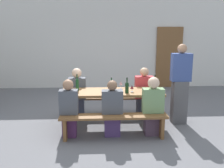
{
  "coord_description": "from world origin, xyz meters",
  "views": [
    {
      "loc": [
        -0.25,
        -4.96,
        1.98
      ],
      "look_at": [
        0.0,
        0.0,
        0.9
      ],
      "focal_mm": 39.55,
      "sensor_mm": 36.0,
      "label": 1
    }
  ],
  "objects_px": {
    "wine_glass_2": "(121,83)",
    "seated_guest_near_2": "(153,107)",
    "bench_near": "(114,120)",
    "wine_bottle_0": "(111,86)",
    "wooden_door": "(169,57)",
    "seated_guest_near_0": "(69,110)",
    "wine_glass_1": "(151,85)",
    "seated_guest_near_1": "(112,110)",
    "seated_guest_far_0": "(77,94)",
    "standing_host": "(180,86)",
    "seated_guest_far_1": "(144,94)",
    "wine_bottle_1": "(155,83)",
    "bench_far": "(111,101)",
    "wine_bottle_2": "(77,85)",
    "tasting_table": "(112,95)",
    "wine_glass_0": "(132,87)",
    "wine_bottle_3": "(127,88)"
  },
  "relations": [
    {
      "from": "seated_guest_near_0",
      "to": "seated_guest_far_1",
      "type": "height_order",
      "value": "seated_guest_far_1"
    },
    {
      "from": "wine_glass_1",
      "to": "seated_guest_near_1",
      "type": "distance_m",
      "value": 1.04
    },
    {
      "from": "wine_glass_0",
      "to": "seated_guest_far_1",
      "type": "bearing_deg",
      "value": 59.27
    },
    {
      "from": "wine_bottle_2",
      "to": "seated_guest_near_1",
      "type": "height_order",
      "value": "wine_bottle_2"
    },
    {
      "from": "bench_far",
      "to": "seated_guest_near_1",
      "type": "bearing_deg",
      "value": -91.09
    },
    {
      "from": "seated_guest_near_1",
      "to": "seated_guest_far_1",
      "type": "distance_m",
      "value": 1.28
    },
    {
      "from": "wine_glass_2",
      "to": "seated_guest_near_0",
      "type": "xyz_separation_m",
      "value": [
        -1.04,
        -0.73,
        -0.33
      ]
    },
    {
      "from": "wine_bottle_1",
      "to": "seated_guest_far_0",
      "type": "height_order",
      "value": "seated_guest_far_0"
    },
    {
      "from": "seated_guest_near_2",
      "to": "standing_host",
      "type": "height_order",
      "value": "standing_host"
    },
    {
      "from": "wine_bottle_0",
      "to": "bench_far",
      "type": "bearing_deg",
      "value": 88.96
    },
    {
      "from": "wine_bottle_1",
      "to": "wine_bottle_0",
      "type": "bearing_deg",
      "value": -166.8
    },
    {
      "from": "wine_bottle_0",
      "to": "wine_glass_0",
      "type": "xyz_separation_m",
      "value": [
        0.42,
        -0.09,
        -0.01
      ]
    },
    {
      "from": "bench_near",
      "to": "wine_bottle_0",
      "type": "xyz_separation_m",
      "value": [
        -0.01,
        0.65,
        0.5
      ]
    },
    {
      "from": "bench_near",
      "to": "wine_bottle_3",
      "type": "bearing_deg",
      "value": 58.51
    },
    {
      "from": "bench_far",
      "to": "seated_guest_near_0",
      "type": "relative_size",
      "value": 1.8
    },
    {
      "from": "wine_glass_2",
      "to": "standing_host",
      "type": "distance_m",
      "value": 1.26
    },
    {
      "from": "seated_guest_far_0",
      "to": "standing_host",
      "type": "xyz_separation_m",
      "value": [
        2.22,
        -0.42,
        0.27
      ]
    },
    {
      "from": "bench_far",
      "to": "wine_glass_1",
      "type": "bearing_deg",
      "value": -39.13
    },
    {
      "from": "tasting_table",
      "to": "seated_guest_near_1",
      "type": "height_order",
      "value": "seated_guest_near_1"
    },
    {
      "from": "wine_bottle_1",
      "to": "wooden_door",
      "type": "bearing_deg",
      "value": 69.68
    },
    {
      "from": "bench_far",
      "to": "standing_host",
      "type": "bearing_deg",
      "value": -21.46
    },
    {
      "from": "wine_glass_2",
      "to": "seated_guest_near_2",
      "type": "bearing_deg",
      "value": -53.22
    },
    {
      "from": "wooden_door",
      "to": "standing_host",
      "type": "bearing_deg",
      "value": -101.77
    },
    {
      "from": "wine_bottle_2",
      "to": "wine_bottle_3",
      "type": "xyz_separation_m",
      "value": [
        1.01,
        -0.25,
        -0.02
      ]
    },
    {
      "from": "bench_near",
      "to": "seated_guest_near_0",
      "type": "bearing_deg",
      "value": 169.82
    },
    {
      "from": "wine_bottle_0",
      "to": "wine_glass_2",
      "type": "xyz_separation_m",
      "value": [
        0.22,
        0.23,
        0.0
      ]
    },
    {
      "from": "wine_bottle_0",
      "to": "seated_guest_near_0",
      "type": "relative_size",
      "value": 0.26
    },
    {
      "from": "wine_bottle_2",
      "to": "wine_glass_0",
      "type": "bearing_deg",
      "value": -8.01
    },
    {
      "from": "wine_glass_1",
      "to": "standing_host",
      "type": "xyz_separation_m",
      "value": [
        0.64,
        0.09,
        -0.05
      ]
    },
    {
      "from": "wine_bottle_3",
      "to": "seated_guest_near_0",
      "type": "relative_size",
      "value": 0.29
    },
    {
      "from": "wine_bottle_3",
      "to": "seated_guest_far_0",
      "type": "relative_size",
      "value": 0.28
    },
    {
      "from": "wooden_door",
      "to": "tasting_table",
      "type": "distance_m",
      "value": 4.2
    },
    {
      "from": "wooden_door",
      "to": "wine_bottle_3",
      "type": "distance_m",
      "value": 4.2
    },
    {
      "from": "wine_bottle_0",
      "to": "wine_glass_0",
      "type": "relative_size",
      "value": 2.01
    },
    {
      "from": "wooden_door",
      "to": "tasting_table",
      "type": "height_order",
      "value": "wooden_door"
    },
    {
      "from": "wine_bottle_0",
      "to": "wine_glass_1",
      "type": "height_order",
      "value": "wine_bottle_0"
    },
    {
      "from": "standing_host",
      "to": "tasting_table",
      "type": "bearing_deg",
      "value": 3.21
    },
    {
      "from": "tasting_table",
      "to": "bench_near",
      "type": "xyz_separation_m",
      "value": [
        0.0,
        -0.65,
        -0.31
      ]
    },
    {
      "from": "wine_bottle_1",
      "to": "seated_guest_near_1",
      "type": "relative_size",
      "value": 0.28
    },
    {
      "from": "seated_guest_far_1",
      "to": "wine_glass_1",
      "type": "bearing_deg",
      "value": 6.42
    },
    {
      "from": "wooden_door",
      "to": "seated_guest_near_2",
      "type": "xyz_separation_m",
      "value": [
        -1.43,
        -4.07,
        -0.51
      ]
    },
    {
      "from": "bench_near",
      "to": "wine_glass_2",
      "type": "height_order",
      "value": "wine_glass_2"
    },
    {
      "from": "wine_bottle_2",
      "to": "wine_glass_1",
      "type": "relative_size",
      "value": 2.08
    },
    {
      "from": "wine_glass_0",
      "to": "seated_guest_near_0",
      "type": "height_order",
      "value": "seated_guest_near_0"
    },
    {
      "from": "wine_bottle_0",
      "to": "seated_guest_far_0",
      "type": "distance_m",
      "value": 0.96
    },
    {
      "from": "bench_near",
      "to": "seated_guest_near_2",
      "type": "relative_size",
      "value": 1.76
    },
    {
      "from": "wooden_door",
      "to": "wine_glass_2",
      "type": "distance_m",
      "value": 3.88
    },
    {
      "from": "wine_bottle_2",
      "to": "wine_glass_2",
      "type": "relative_size",
      "value": 2.22
    },
    {
      "from": "seated_guest_far_0",
      "to": "seated_guest_near_0",
      "type": "bearing_deg",
      "value": -3.99
    },
    {
      "from": "wine_glass_2",
      "to": "seated_guest_near_0",
      "type": "relative_size",
      "value": 0.14
    }
  ]
}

